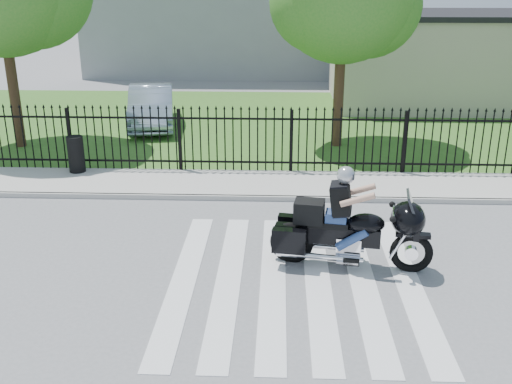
{
  "coord_description": "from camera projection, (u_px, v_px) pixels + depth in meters",
  "views": [
    {
      "loc": [
        -0.33,
        -9.51,
        5.17
      ],
      "look_at": [
        -0.78,
        1.87,
        1.0
      ],
      "focal_mm": 42.0,
      "sensor_mm": 36.0,
      "label": 1
    }
  ],
  "objects": [
    {
      "name": "curb",
      "position": [
        292.0,
        199.0,
        14.43
      ],
      "size": [
        40.0,
        0.12,
        0.12
      ],
      "primitive_type": "cube",
      "color": "#ADAAA3",
      "rests_on": "ground"
    },
    {
      "name": "grass_strip",
      "position": [
        288.0,
        123.0,
        21.95
      ],
      "size": [
        40.0,
        12.0,
        0.02
      ],
      "primitive_type": "cube",
      "color": "#365E20",
      "rests_on": "ground"
    },
    {
      "name": "ground",
      "position": [
        295.0,
        281.0,
        10.69
      ],
      "size": [
        120.0,
        120.0,
        0.0
      ],
      "primitive_type": "plane",
      "color": "slate",
      "rests_on": "ground"
    },
    {
      "name": "iron_fence",
      "position": [
        291.0,
        143.0,
        16.01
      ],
      "size": [
        26.0,
        0.04,
        1.8
      ],
      "color": "black",
      "rests_on": "ground"
    },
    {
      "name": "building_low_roof",
      "position": [
        462.0,
        14.0,
        24.21
      ],
      "size": [
        10.2,
        6.2,
        0.2
      ],
      "primitive_type": "cube",
      "color": "black",
      "rests_on": "building_low"
    },
    {
      "name": "sidewalk",
      "position": [
        291.0,
        185.0,
        15.36
      ],
      "size": [
        40.0,
        2.0,
        0.12
      ],
      "primitive_type": "cube",
      "color": "#ADAAA3",
      "rests_on": "ground"
    },
    {
      "name": "parked_car",
      "position": [
        151.0,
        107.0,
        21.16
      ],
      "size": [
        2.24,
        4.51,
        1.42
      ],
      "primitive_type": "imported",
      "rotation": [
        0.0,
        0.0,
        0.18
      ],
      "color": "#96A8BD",
      "rests_on": "grass_strip"
    },
    {
      "name": "building_low",
      "position": [
        456.0,
        61.0,
        24.84
      ],
      "size": [
        10.0,
        6.0,
        3.5
      ],
      "primitive_type": "cube",
      "color": "#B8AB99",
      "rests_on": "ground"
    },
    {
      "name": "motorcycle_rider",
      "position": [
        346.0,
        226.0,
        10.98
      ],
      "size": [
        3.0,
        1.27,
        1.99
      ],
      "rotation": [
        0.0,
        0.0,
        -0.16
      ],
      "color": "black",
      "rests_on": "ground"
    },
    {
      "name": "litter_bin",
      "position": [
        76.0,
        154.0,
        16.05
      ],
      "size": [
        0.47,
        0.47,
        0.97
      ],
      "primitive_type": "cylinder",
      "rotation": [
        0.0,
        0.0,
        0.1
      ],
      "color": "black",
      "rests_on": "sidewalk"
    },
    {
      "name": "crosswalk",
      "position": [
        295.0,
        281.0,
        10.69
      ],
      "size": [
        5.0,
        5.5,
        0.01
      ],
      "primitive_type": null,
      "color": "silver",
      "rests_on": "ground"
    }
  ]
}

